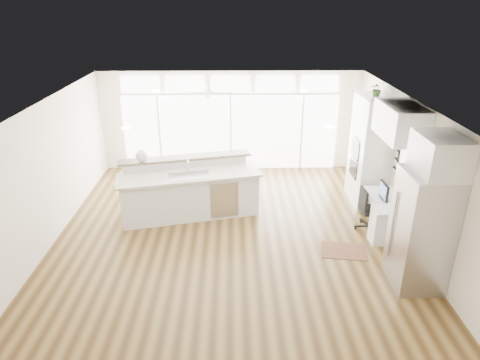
{
  "coord_description": "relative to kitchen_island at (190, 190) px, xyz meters",
  "views": [
    {
      "loc": [
        0.07,
        -7.33,
        4.49
      ],
      "look_at": [
        0.2,
        0.6,
        1.07
      ],
      "focal_mm": 32.0,
      "sensor_mm": 36.0,
      "label": 1
    }
  ],
  "objects": [
    {
      "name": "upper_cabinets",
      "position": [
        4.05,
        -0.82,
        1.74
      ],
      "size": [
        0.64,
        1.3,
        0.64
      ],
      "primitive_type": "cube",
      "color": "white",
      "rests_on": "wall_right"
    },
    {
      "name": "glass_wall",
      "position": [
        0.88,
        2.82,
        0.44
      ],
      "size": [
        5.8,
        0.06,
        2.08
      ],
      "primitive_type": "cube",
      "color": "white",
      "rests_on": "wall_back"
    },
    {
      "name": "wall_back",
      "position": [
        0.88,
        2.88,
        0.74
      ],
      "size": [
        7.0,
        0.04,
        2.7
      ],
      "primitive_type": "cube",
      "color": "white",
      "rests_on": "floor"
    },
    {
      "name": "ceiling",
      "position": [
        0.88,
        -1.12,
        2.09
      ],
      "size": [
        7.0,
        8.0,
        0.02
      ],
      "primitive_type": "cube",
      "color": "white",
      "rests_on": "wall_back"
    },
    {
      "name": "floor",
      "position": [
        0.88,
        -1.12,
        -0.62
      ],
      "size": [
        7.0,
        8.0,
        0.02
      ],
      "primitive_type": "cube",
      "color": "#422D14",
      "rests_on": "ground"
    },
    {
      "name": "desk_nook",
      "position": [
        4.01,
        -0.82,
        -0.23
      ],
      "size": [
        0.72,
        1.3,
        0.76
      ],
      "primitive_type": "cube",
      "color": "white",
      "rests_on": "floor"
    },
    {
      "name": "ceiling_fan",
      "position": [
        0.38,
        1.68,
        1.87
      ],
      "size": [
        1.16,
        1.16,
        0.32
      ],
      "primitive_type": "cube",
      "color": "white",
      "rests_on": "ceiling"
    },
    {
      "name": "kitchen_island",
      "position": [
        0.0,
        0.0,
        0.0
      ],
      "size": [
        3.23,
        1.81,
        1.21
      ],
      "primitive_type": "cube",
      "rotation": [
        0.0,
        0.0,
        0.23
      ],
      "color": "white",
      "rests_on": "floor"
    },
    {
      "name": "rug",
      "position": [
        3.06,
        -1.51,
        -0.6
      ],
      "size": [
        0.93,
        0.73,
        0.01
      ],
      "primitive_type": "cube",
      "rotation": [
        0.0,
        0.0,
        -0.16
      ],
      "color": "#3A1C12",
      "rests_on": "floor"
    },
    {
      "name": "monitor",
      "position": [
        3.93,
        -0.82,
        0.34
      ],
      "size": [
        0.08,
        0.44,
        0.37
      ],
      "primitive_type": "cube",
      "rotation": [
        0.0,
        0.0,
        0.01
      ],
      "color": "black",
      "rests_on": "desk_nook"
    },
    {
      "name": "wall_left",
      "position": [
        -2.62,
        -1.12,
        0.74
      ],
      "size": [
        0.04,
        8.0,
        2.7
      ],
      "primitive_type": "cube",
      "color": "white",
      "rests_on": "floor"
    },
    {
      "name": "potted_plant",
      "position": [
        4.05,
        0.68,
        2.02
      ],
      "size": [
        0.32,
        0.35,
        0.25
      ],
      "primitive_type": "imported",
      "rotation": [
        0.0,
        0.0,
        -0.1
      ],
      "color": "#395E28",
      "rests_on": "oven_cabinet"
    },
    {
      "name": "office_chair",
      "position": [
        3.79,
        -0.69,
        -0.15
      ],
      "size": [
        0.49,
        0.46,
        0.91
      ],
      "primitive_type": "cube",
      "rotation": [
        0.0,
        0.0,
        0.04
      ],
      "color": "black",
      "rests_on": "floor"
    },
    {
      "name": "transom_row",
      "position": [
        0.88,
        2.82,
        1.77
      ],
      "size": [
        5.9,
        0.06,
        0.4
      ],
      "primitive_type": "cube",
      "color": "white",
      "rests_on": "wall_back"
    },
    {
      "name": "fishbowl",
      "position": [
        -1.02,
        0.18,
        0.74
      ],
      "size": [
        0.33,
        0.33,
        0.26
      ],
      "primitive_type": "sphere",
      "rotation": [
        0.0,
        0.0,
        0.32
      ],
      "color": "silver",
      "rests_on": "kitchen_island"
    },
    {
      "name": "desk_window",
      "position": [
        4.34,
        -0.82,
        0.94
      ],
      "size": [
        0.04,
        0.85,
        0.85
      ],
      "primitive_type": "cube",
      "color": "white",
      "rests_on": "wall_right"
    },
    {
      "name": "refrigerator",
      "position": [
        3.99,
        -2.47,
        0.39
      ],
      "size": [
        0.76,
        0.9,
        2.0
      ],
      "primitive_type": "cube",
      "color": "#ACADB1",
      "rests_on": "floor"
    },
    {
      "name": "fridge_cabinet",
      "position": [
        4.05,
        -2.47,
        1.69
      ],
      "size": [
        0.64,
        0.9,
        0.6
      ],
      "primitive_type": "cube",
      "color": "white",
      "rests_on": "wall_right"
    },
    {
      "name": "framed_photos",
      "position": [
        4.34,
        -0.2,
        0.79
      ],
      "size": [
        0.06,
        0.22,
        0.8
      ],
      "primitive_type": "cube",
      "color": "black",
      "rests_on": "wall_right"
    },
    {
      "name": "oven_cabinet",
      "position": [
        4.05,
        0.68,
        0.64
      ],
      "size": [
        0.64,
        1.2,
        2.5
      ],
      "primitive_type": "cube",
      "color": "white",
      "rests_on": "floor"
    },
    {
      "name": "wall_front",
      "position": [
        0.88,
        -5.12,
        0.74
      ],
      "size": [
        7.0,
        0.04,
        2.7
      ],
      "primitive_type": "cube",
      "color": "white",
      "rests_on": "floor"
    },
    {
      "name": "wall_right",
      "position": [
        4.38,
        -1.12,
        0.74
      ],
      "size": [
        0.04,
        8.0,
        2.7
      ],
      "primitive_type": "cube",
      "color": "white",
      "rests_on": "floor"
    },
    {
      "name": "recessed_lights",
      "position": [
        0.88,
        -0.92,
        2.07
      ],
      "size": [
        3.4,
        3.0,
        0.02
      ],
      "primitive_type": "cube",
      "color": "white",
      "rests_on": "ceiling"
    },
    {
      "name": "keyboard",
      "position": [
        3.76,
        -0.82,
        0.16
      ],
      "size": [
        0.13,
        0.32,
        0.02
      ],
      "primitive_type": "cube",
      "rotation": [
        0.0,
        0.0,
        0.04
      ],
      "color": "silver",
      "rests_on": "desk_nook"
    }
  ]
}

